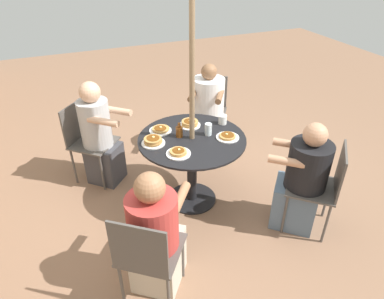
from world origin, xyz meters
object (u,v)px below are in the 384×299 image
object	(u,v)px
diner_south	(301,182)
diner_west	(208,113)
drinking_glass_a	(208,129)
pancake_plate_e	(153,141)
coffee_cup	(223,119)
diner_east	(156,237)
syrup_bottle	(179,131)
patio_chair_south	(322,184)
pancake_plate_a	(178,153)
pancake_plate_c	(161,130)
diner_north	(100,138)
patio_chair_north	(87,137)
patio_chair_west	(210,106)
pancake_plate_d	(227,137)
patio_table	(192,154)
patio_chair_east	(147,253)
pancake_plate_b	(190,124)

from	to	relation	value
diner_south	diner_west	size ratio (longest dim) A/B	0.97
drinking_glass_a	pancake_plate_e	bearing A→B (deg)	85.77
diner_south	coffee_cup	size ratio (longest dim) A/B	11.72
diner_east	diner_west	size ratio (longest dim) A/B	0.98
diner_south	syrup_bottle	xyz separation A→B (m)	(0.78, 0.89, 0.32)
coffee_cup	drinking_glass_a	world-z (taller)	drinking_glass_a
patio_chair_south	pancake_plate_a	distance (m)	1.32
pancake_plate_c	drinking_glass_a	size ratio (longest dim) A/B	1.86
diner_south	pancake_plate_c	xyz separation A→B (m)	(0.95, 1.03, 0.28)
diner_north	patio_chair_south	distance (m)	2.30
patio_chair_north	coffee_cup	distance (m)	1.51
diner_east	drinking_glass_a	xyz separation A→B (m)	(0.84, -0.81, 0.32)
patio_chair_west	diner_west	world-z (taller)	diner_west
diner_west	pancake_plate_d	xyz separation A→B (m)	(-1.02, 0.26, 0.26)
pancake_plate_c	pancake_plate_d	size ratio (longest dim) A/B	1.00
diner_south	pancake_plate_e	size ratio (longest dim) A/B	4.97
patio_table	syrup_bottle	xyz separation A→B (m)	(0.07, 0.10, 0.24)
diner_south	diner_west	xyz separation A→B (m)	(1.59, 0.22, 0.01)
coffee_cup	pancake_plate_a	bearing A→B (deg)	120.68
patio_chair_east	diner_east	distance (m)	0.18
pancake_plate_d	patio_chair_west	bearing A→B (deg)	-17.10
pancake_plate_d	diner_south	bearing A→B (deg)	-140.16
syrup_bottle	drinking_glass_a	size ratio (longest dim) A/B	1.23
patio_table	patio_chair_north	bearing A→B (deg)	47.84
patio_chair_west	patio_chair_south	bearing A→B (deg)	130.74
pancake_plate_b	diner_west	bearing A→B (deg)	-37.76
diner_north	pancake_plate_b	xyz separation A→B (m)	(-0.48, -0.86, 0.23)
pancake_plate_b	pancake_plate_e	world-z (taller)	pancake_plate_e
patio_chair_west	pancake_plate_d	bearing A→B (deg)	105.91
syrup_bottle	diner_east	bearing A→B (deg)	149.53
coffee_cup	pancake_plate_e	bearing A→B (deg)	98.21
pancake_plate_e	diner_east	bearing A→B (deg)	163.26
diner_west	coffee_cup	size ratio (longest dim) A/B	12.04
patio_chair_east	syrup_bottle	bearing A→B (deg)	95.83
diner_north	pancake_plate_e	distance (m)	0.82
pancake_plate_b	pancake_plate_d	bearing A→B (deg)	-146.66
patio_chair_east	diner_west	world-z (taller)	diner_west
diner_west	patio_chair_west	bearing A→B (deg)	-90.00
diner_west	drinking_glass_a	world-z (taller)	diner_west
patio_chair_east	patio_chair_west	xyz separation A→B (m)	(2.02, -1.42, 0.00)
diner_north	diner_west	bearing A→B (deg)	139.43
patio_chair_west	pancake_plate_e	size ratio (longest dim) A/B	4.03
diner_east	pancake_plate_d	distance (m)	1.22
patio_chair_south	pancake_plate_b	xyz separation A→B (m)	(1.05, 0.85, 0.26)
diner_east	pancake_plate_e	world-z (taller)	diner_east
diner_north	syrup_bottle	world-z (taller)	diner_north
diner_south	pancake_plate_b	bearing A→B (deg)	78.97
pancake_plate_e	diner_north	bearing A→B (deg)	31.51
drinking_glass_a	pancake_plate_b	bearing A→B (deg)	22.20
pancake_plate_b	drinking_glass_a	xyz separation A→B (m)	(-0.24, -0.10, 0.04)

